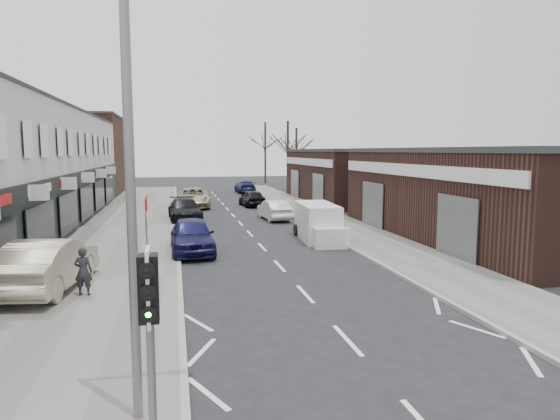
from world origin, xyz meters
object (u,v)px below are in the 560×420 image
parked_car_right_c (245,187)px  traffic_light (149,305)px  street_lamp (140,147)px  pedestrian (83,271)px  parked_car_right_a (274,210)px  parked_car_left_c (193,198)px  white_van (318,223)px  parked_car_left_a (192,236)px  parked_car_right_b (252,198)px  sedan_on_pavement (48,264)px  parked_car_left_b (185,210)px  warning_sign (147,209)px

parked_car_right_c → traffic_light: bearing=80.2°
street_lamp → pedestrian: 8.88m
traffic_light → parked_car_right_a: bearing=74.9°
street_lamp → parked_car_left_c: size_ratio=1.41×
white_van → parked_car_left_a: 6.72m
pedestrian → parked_car_right_b: size_ratio=0.38×
sedan_on_pavement → parked_car_left_c: (5.46, 23.84, -0.17)m
sedan_on_pavement → parked_car_right_c: bearing=-99.3°
parked_car_right_b → parked_car_right_c: size_ratio=0.85×
traffic_light → parked_car_left_a: (1.09, 15.33, -1.63)m
parked_car_right_a → parked_car_right_c: parked_car_right_c is taller
street_lamp → sedan_on_pavement: street_lamp is taller
parked_car_right_c → parked_car_right_a: bearing=86.9°
white_van → parked_car_left_c: size_ratio=0.86×
traffic_light → parked_car_right_a: 26.17m
traffic_light → parked_car_left_a: traffic_light is taller
sedan_on_pavement → traffic_light: bearing=118.4°
pedestrian → parked_car_left_b: (3.43, 17.07, -0.15)m
warning_sign → parked_car_right_b: 20.94m
traffic_light → parked_car_left_c: bearing=86.9°
parked_car_right_b → parked_car_right_c: (1.30, 13.34, -0.00)m
traffic_light → pedestrian: traffic_light is taller
parked_car_left_b → parked_car_left_c: 7.72m
street_lamp → pedestrian: bearing=106.7°
parked_car_right_c → parked_car_left_a: bearing=77.6°
traffic_light → parked_car_right_b: size_ratio=0.77×
parked_car_left_b → parked_car_right_b: parked_car_left_b is taller
parked_car_right_b → white_van: bearing=88.6°
warning_sign → parked_car_left_a: size_ratio=0.58×
warning_sign → white_van: warning_sign is taller
traffic_light → parked_car_left_a: size_ratio=0.67×
white_van → parked_car_left_a: (-6.44, -1.90, -0.09)m
traffic_light → sedan_on_pavement: 10.59m
white_van → pedestrian: white_van is taller
street_lamp → traffic_light: bearing=-84.1°
parked_car_right_a → parked_car_right_c: size_ratio=0.85×
parked_car_right_b → warning_sign: bearing=64.7°
warning_sign → parked_car_right_a: size_ratio=0.68×
parked_car_left_b → parked_car_right_c: bearing=68.5°
street_lamp → parked_car_right_c: street_lamp is taller
street_lamp → parked_car_left_c: bearing=86.6°
warning_sign → parked_car_left_c: warning_sign is taller
parked_car_left_a → parked_car_left_c: bearing=86.5°
parked_car_right_b → parked_car_left_a: bearing=68.5°
pedestrian → parked_car_right_b: bearing=-100.5°
parked_car_left_c → parked_car_right_a: parked_car_left_c is taller
warning_sign → parked_car_right_b: bearing=69.4°
parked_car_left_b → parked_car_right_a: parked_car_left_b is taller
street_lamp → white_van: street_lamp is taller
parked_car_left_b → pedestrian: bearing=-104.6°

